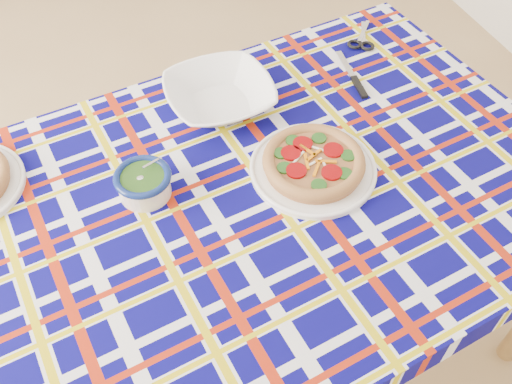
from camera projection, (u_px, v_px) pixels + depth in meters
name	position (u px, v px, depth m)	size (l,w,h in m)	color
floor	(139.00, 274.00, 1.97)	(4.00, 4.00, 0.00)	#9A7A4F
dining_table	(240.00, 220.00, 1.31)	(1.64, 1.15, 0.71)	brown
tablecloth	(240.00, 214.00, 1.29)	(1.55, 0.98, 0.10)	#070558
main_focaccia_plate	(314.00, 162.00, 1.29)	(0.30, 0.30, 0.06)	#986036
pesto_bowl	(143.00, 182.00, 1.24)	(0.13, 0.13, 0.07)	#18380F
serving_bowl	(220.00, 96.00, 1.43)	(0.27, 0.27, 0.07)	white
table_knife	(347.00, 65.00, 1.55)	(0.22, 0.02, 0.01)	silver
kitchen_scissors	(363.00, 32.00, 1.65)	(0.17, 0.08, 0.01)	silver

